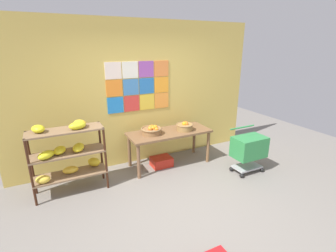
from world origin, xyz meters
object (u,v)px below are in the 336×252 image
at_px(banana_shelf_unit, 67,152).
at_px(produce_crate_under_table, 161,162).
at_px(fruit_basket_right, 152,130).
at_px(display_table, 169,136).
at_px(shopping_cart, 249,148).
at_px(fruit_basket_left, 185,126).

height_order(banana_shelf_unit, produce_crate_under_table, banana_shelf_unit).
xyz_separation_m(banana_shelf_unit, fruit_basket_right, (1.48, 0.17, 0.06)).
relative_size(display_table, fruit_basket_right, 4.13).
relative_size(fruit_basket_right, shopping_cart, 0.47).
xyz_separation_m(fruit_basket_left, shopping_cart, (0.86, -0.86, -0.29)).
xyz_separation_m(banana_shelf_unit, display_table, (1.84, 0.15, -0.09)).
height_order(banana_shelf_unit, display_table, banana_shelf_unit).
bearing_deg(banana_shelf_unit, fruit_basket_right, 6.71).
relative_size(fruit_basket_left, produce_crate_under_table, 0.83).
bearing_deg(produce_crate_under_table, fruit_basket_left, -7.48).
bearing_deg(banana_shelf_unit, fruit_basket_left, 2.33).
height_order(fruit_basket_left, fruit_basket_right, fruit_basket_left).
bearing_deg(banana_shelf_unit, shopping_cart, -14.45).
bearing_deg(display_table, fruit_basket_left, -12.93).
bearing_deg(fruit_basket_right, fruit_basket_left, -7.55).
bearing_deg(banana_shelf_unit, produce_crate_under_table, 5.12).
height_order(produce_crate_under_table, shopping_cart, shopping_cart).
height_order(banana_shelf_unit, shopping_cart, banana_shelf_unit).
bearing_deg(shopping_cart, fruit_basket_right, 160.32).
xyz_separation_m(fruit_basket_left, fruit_basket_right, (-0.66, 0.09, -0.00)).
relative_size(display_table, shopping_cart, 1.93).
xyz_separation_m(fruit_basket_right, produce_crate_under_table, (0.18, -0.02, -0.67)).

